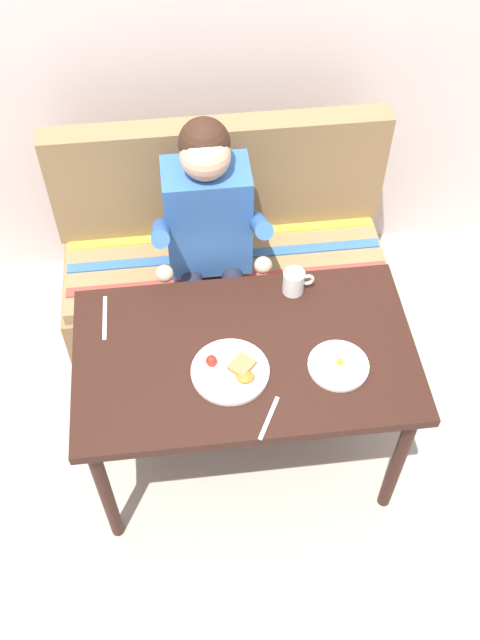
% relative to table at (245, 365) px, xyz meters
% --- Properties ---
extents(ground_plane, '(8.00, 8.00, 0.00)m').
position_rel_table_xyz_m(ground_plane, '(0.00, 0.00, -0.65)').
color(ground_plane, '#B19E91').
extents(back_wall, '(4.40, 0.10, 2.60)m').
position_rel_table_xyz_m(back_wall, '(0.00, 1.27, 0.65)').
color(back_wall, beige).
rests_on(back_wall, ground).
extents(table, '(1.20, 0.70, 0.73)m').
position_rel_table_xyz_m(table, '(0.00, 0.00, 0.00)').
color(table, black).
rests_on(table, ground).
extents(couch, '(1.44, 0.56, 1.00)m').
position_rel_table_xyz_m(couch, '(0.00, 0.76, -0.32)').
color(couch, olive).
rests_on(couch, ground).
extents(person, '(0.45, 0.61, 1.21)m').
position_rel_table_xyz_m(person, '(-0.07, 0.59, 0.09)').
color(person, '#305C9F').
rests_on(person, ground).
extents(plate_breakfast, '(0.27, 0.27, 0.05)m').
position_rel_table_xyz_m(plate_breakfast, '(-0.06, -0.08, 0.09)').
color(plate_breakfast, white).
rests_on(plate_breakfast, table).
extents(plate_eggs, '(0.21, 0.21, 0.04)m').
position_rel_table_xyz_m(plate_eggs, '(0.31, -0.10, 0.09)').
color(plate_eggs, white).
rests_on(plate_eggs, table).
extents(coffee_mug, '(0.12, 0.08, 0.10)m').
position_rel_table_xyz_m(coffee_mug, '(0.21, 0.26, 0.13)').
color(coffee_mug, white).
rests_on(coffee_mug, table).
extents(fork, '(0.09, 0.16, 0.00)m').
position_rel_table_xyz_m(fork, '(0.05, -0.28, 0.08)').
color(fork, silver).
rests_on(fork, table).
extents(knife, '(0.02, 0.20, 0.00)m').
position_rel_table_xyz_m(knife, '(-0.49, 0.21, 0.08)').
color(knife, silver).
rests_on(knife, table).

